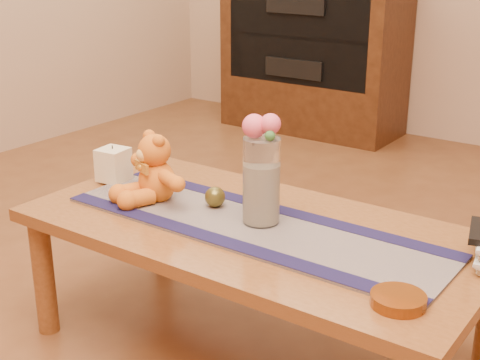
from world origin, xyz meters
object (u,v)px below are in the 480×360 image
Objects in this scene: pillar_candle at (113,164)px; tv_remote at (479,231)px; amber_dish at (398,300)px; book_bottom at (476,255)px; teddy_bear at (156,168)px; bronze_ball at (215,197)px; glass_vase at (261,181)px.

pillar_candle reaches higher than tv_remote.
pillar_candle is 1.17m from amber_dish.
tv_remote reaches higher than book_bottom.
tv_remote reaches higher than amber_dish.
teddy_bear reaches higher than pillar_candle.
pillar_candle is 0.44m from bronze_ball.
teddy_bear is 1.39× the size of book_bottom.
bronze_ball is at bearing 171.28° from book_bottom.
tv_remote is (1.22, 0.12, 0.02)m from pillar_candle.
teddy_bear is 4.76× the size of bronze_ball.
glass_vase reaches higher than bronze_ball.
tv_remote is (0.60, 0.13, -0.05)m from glass_vase.
teddy_bear is at bearing 172.32° from book_bottom.
tv_remote is at bearing 31.42° from teddy_bear.
tv_remote is 0.35m from amber_dish.
teddy_bear is at bearing -175.42° from glass_vase.
glass_vase is at bearing 158.20° from amber_dish.
book_bottom is 1.39× the size of tv_remote.
book_bottom is at bearing 5.92° from pillar_candle.
glass_vase is 0.61m from tv_remote.
pillar_candle is at bearing 168.36° from book_bottom.
glass_vase is (0.38, 0.03, 0.03)m from teddy_bear.
pillar_candle is at bearing 178.80° from glass_vase.
amber_dish is at bearing 10.99° from teddy_bear.
bronze_ball is at bearing 174.38° from glass_vase.
glass_vase is at bearing -5.62° from bronze_ball.
book_bottom is (0.98, 0.17, -0.10)m from teddy_bear.
teddy_bear reaches higher than tv_remote.
teddy_bear is at bearing 168.87° from amber_dish.
pillar_candle is at bearing -179.32° from bronze_ball.
teddy_bear is 2.37× the size of amber_dish.
bronze_ball is at bearing 36.04° from teddy_bear.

